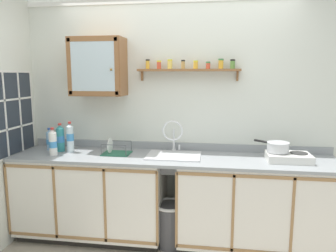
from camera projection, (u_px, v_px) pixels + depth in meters
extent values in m
cube|color=silver|center=(176.00, 117.00, 3.51)|extent=(3.92, 0.05, 2.55)
cube|color=white|center=(177.00, 0.00, 3.29)|extent=(3.92, 0.02, 0.05)
cube|color=black|center=(95.00, 230.00, 3.53)|extent=(1.51, 0.58, 0.08)
cube|color=silver|center=(92.00, 193.00, 3.43)|extent=(1.54, 0.64, 0.81)
cube|color=#997047|center=(78.00, 169.00, 3.06)|extent=(1.54, 0.01, 0.03)
cube|color=#997047|center=(81.00, 238.00, 3.17)|extent=(1.54, 0.01, 0.03)
cube|color=#997047|center=(7.00, 200.00, 3.22)|extent=(0.02, 0.01, 0.74)
cube|color=#997047|center=(55.00, 203.00, 3.15)|extent=(0.02, 0.01, 0.74)
cube|color=#997047|center=(105.00, 206.00, 3.08)|extent=(0.02, 0.01, 0.74)
cube|color=#997047|center=(157.00, 209.00, 3.00)|extent=(0.02, 0.01, 0.74)
cube|color=black|center=(255.00, 242.00, 3.28)|extent=(1.52, 0.58, 0.08)
cube|color=silver|center=(258.00, 202.00, 3.18)|extent=(1.55, 0.64, 0.81)
cube|color=#997047|center=(264.00, 177.00, 2.81)|extent=(1.55, 0.01, 0.03)
cube|color=#997047|center=(260.00, 252.00, 2.92)|extent=(1.55, 0.01, 0.03)
cube|color=#997047|center=(176.00, 211.00, 2.98)|extent=(0.02, 0.01, 0.74)
cube|color=#997047|center=(233.00, 214.00, 2.90)|extent=(0.02, 0.01, 0.74)
cube|color=#997047|center=(292.00, 218.00, 2.83)|extent=(0.02, 0.01, 0.74)
cube|color=gray|center=(172.00, 158.00, 3.24)|extent=(3.28, 0.67, 0.03)
cube|color=gray|center=(176.00, 146.00, 3.53)|extent=(3.28, 0.02, 0.08)
cube|color=silver|center=(174.00, 156.00, 3.25)|extent=(0.54, 0.40, 0.01)
cube|color=slate|center=(174.00, 169.00, 3.28)|extent=(0.46, 0.33, 0.01)
cube|color=slate|center=(176.00, 159.00, 3.43)|extent=(0.46, 0.01, 0.15)
cube|color=slate|center=(172.00, 168.00, 3.10)|extent=(0.46, 0.01, 0.15)
cylinder|color=#4C4C51|center=(174.00, 170.00, 3.28)|extent=(0.04, 0.04, 0.01)
cylinder|color=silver|center=(174.00, 150.00, 3.47)|extent=(0.05, 0.05, 0.02)
cylinder|color=silver|center=(174.00, 139.00, 3.45)|extent=(0.02, 0.02, 0.22)
torus|color=silver|center=(173.00, 131.00, 3.34)|extent=(0.22, 0.02, 0.22)
cylinder|color=silver|center=(179.00, 147.00, 3.46)|extent=(0.02, 0.02, 0.05)
cube|color=silver|center=(289.00, 157.00, 3.06)|extent=(0.41, 0.29, 0.07)
cylinder|color=#2D2D2D|center=(278.00, 152.00, 3.09)|extent=(0.16, 0.16, 0.01)
cylinder|color=#2D2D2D|center=(299.00, 153.00, 3.06)|extent=(0.16, 0.16, 0.01)
cylinder|color=black|center=(281.00, 161.00, 2.95)|extent=(0.03, 0.02, 0.03)
cylinder|color=black|center=(303.00, 161.00, 2.92)|extent=(0.03, 0.02, 0.03)
cylinder|color=silver|center=(278.00, 147.00, 3.08)|extent=(0.20, 0.20, 0.09)
torus|color=silver|center=(278.00, 143.00, 3.07)|extent=(0.21, 0.21, 0.01)
cylinder|color=black|center=(261.00, 141.00, 3.21)|extent=(0.14, 0.12, 0.02)
cylinder|color=#8CB7E0|center=(50.00, 141.00, 3.52)|extent=(0.07, 0.07, 0.19)
cone|color=#8CB7E0|center=(49.00, 131.00, 3.50)|extent=(0.06, 0.06, 0.03)
cylinder|color=#2D59B2|center=(49.00, 129.00, 3.50)|extent=(0.03, 0.03, 0.02)
cylinder|color=#3F8CCC|center=(50.00, 142.00, 3.52)|extent=(0.07, 0.07, 0.05)
cylinder|color=teal|center=(60.00, 140.00, 3.45)|extent=(0.08, 0.08, 0.25)
cone|color=teal|center=(60.00, 127.00, 3.42)|extent=(0.08, 0.08, 0.04)
cylinder|color=red|center=(60.00, 124.00, 3.42)|extent=(0.04, 0.04, 0.02)
cylinder|color=#3F8CCC|center=(60.00, 139.00, 3.44)|extent=(0.09, 0.09, 0.07)
cylinder|color=silver|center=(70.00, 139.00, 3.40)|extent=(0.07, 0.07, 0.28)
cone|color=silver|center=(70.00, 125.00, 3.38)|extent=(0.07, 0.07, 0.03)
cylinder|color=red|center=(70.00, 123.00, 3.37)|extent=(0.03, 0.03, 0.02)
cylinder|color=#3F8CCC|center=(70.00, 137.00, 3.40)|extent=(0.08, 0.08, 0.08)
cylinder|color=white|center=(53.00, 144.00, 3.28)|extent=(0.08, 0.08, 0.23)
cone|color=white|center=(52.00, 131.00, 3.26)|extent=(0.08, 0.08, 0.04)
cylinder|color=red|center=(52.00, 129.00, 3.25)|extent=(0.04, 0.04, 0.02)
cylinder|color=#3F8CCC|center=(53.00, 144.00, 3.28)|extent=(0.08, 0.08, 0.07)
cube|color=#26664C|center=(117.00, 153.00, 3.34)|extent=(0.28, 0.23, 0.01)
cylinder|color=#4C4F54|center=(101.00, 150.00, 3.25)|extent=(0.01, 0.01, 0.11)
cylinder|color=#4C4F54|center=(126.00, 151.00, 3.21)|extent=(0.01, 0.01, 0.11)
cylinder|color=#4C4F54|center=(108.00, 145.00, 3.46)|extent=(0.01, 0.01, 0.11)
cylinder|color=#4C4F54|center=(131.00, 146.00, 3.42)|extent=(0.01, 0.01, 0.11)
cylinder|color=#4C4F54|center=(113.00, 145.00, 3.22)|extent=(0.26, 0.01, 0.01)
cylinder|color=#4C4F54|center=(119.00, 141.00, 3.43)|extent=(0.26, 0.01, 0.01)
cylinder|color=white|center=(110.00, 146.00, 3.34)|extent=(0.01, 0.16, 0.16)
cube|color=brown|center=(98.00, 67.00, 3.37)|extent=(0.56, 0.30, 0.60)
cube|color=silver|center=(93.00, 67.00, 3.22)|extent=(0.46, 0.01, 0.50)
cube|color=brown|center=(69.00, 67.00, 3.25)|extent=(0.04, 0.01, 0.57)
cube|color=brown|center=(117.00, 66.00, 3.18)|extent=(0.04, 0.01, 0.57)
cube|color=brown|center=(92.00, 39.00, 3.17)|extent=(0.53, 0.01, 0.05)
cube|color=brown|center=(94.00, 94.00, 3.26)|extent=(0.53, 0.01, 0.05)
sphere|color=olive|center=(111.00, 69.00, 3.18)|extent=(0.02, 0.02, 0.02)
cube|color=brown|center=(188.00, 70.00, 3.32)|extent=(1.07, 0.14, 0.02)
cube|color=brown|center=(142.00, 76.00, 3.46)|extent=(0.02, 0.03, 0.10)
cube|color=brown|center=(237.00, 76.00, 3.31)|extent=(0.02, 0.03, 0.10)
cylinder|color=gold|center=(148.00, 65.00, 3.38)|extent=(0.04, 0.04, 0.08)
cylinder|color=black|center=(148.00, 60.00, 3.37)|extent=(0.04, 0.04, 0.02)
cylinder|color=#CC4C33|center=(159.00, 66.00, 3.36)|extent=(0.04, 0.04, 0.07)
cylinder|color=yellow|center=(159.00, 61.00, 3.36)|extent=(0.05, 0.05, 0.02)
cylinder|color=#E0C659|center=(170.00, 65.00, 3.34)|extent=(0.05, 0.05, 0.08)
cylinder|color=yellow|center=(170.00, 60.00, 3.33)|extent=(0.05, 0.05, 0.02)
cylinder|color=tan|center=(183.00, 65.00, 3.31)|extent=(0.04, 0.04, 0.08)
cylinder|color=black|center=(183.00, 61.00, 3.30)|extent=(0.04, 0.04, 0.02)
cylinder|color=gold|center=(196.00, 65.00, 3.29)|extent=(0.05, 0.05, 0.07)
cylinder|color=yellow|center=(196.00, 61.00, 3.28)|extent=(0.05, 0.05, 0.02)
cylinder|color=#CC4C33|center=(208.00, 66.00, 3.29)|extent=(0.04, 0.04, 0.06)
cylinder|color=#33723F|center=(208.00, 62.00, 3.28)|extent=(0.05, 0.05, 0.02)
cylinder|color=gold|center=(221.00, 65.00, 3.28)|extent=(0.05, 0.05, 0.09)
cylinder|color=#33723F|center=(221.00, 60.00, 3.27)|extent=(0.05, 0.05, 0.02)
cylinder|color=#598C3F|center=(233.00, 65.00, 3.25)|extent=(0.05, 0.05, 0.08)
cylinder|color=black|center=(233.00, 60.00, 3.24)|extent=(0.05, 0.05, 0.02)
cube|color=#262D38|center=(13.00, 114.00, 3.29)|extent=(0.01, 0.69, 0.84)
cube|color=white|center=(12.00, 114.00, 3.29)|extent=(0.02, 0.73, 0.88)
cube|color=white|center=(6.00, 115.00, 3.17)|extent=(0.01, 0.02, 0.84)
cube|color=white|center=(20.00, 112.00, 3.41)|extent=(0.01, 0.02, 0.84)
cube|color=white|center=(14.00, 128.00, 3.31)|extent=(0.01, 0.69, 0.02)
cube|color=white|center=(12.00, 100.00, 3.26)|extent=(0.01, 0.69, 0.02)
cylinder|color=#4C4C51|center=(170.00, 225.00, 3.26)|extent=(0.30, 0.30, 0.44)
torus|color=white|center=(170.00, 205.00, 3.23)|extent=(0.33, 0.33, 0.03)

